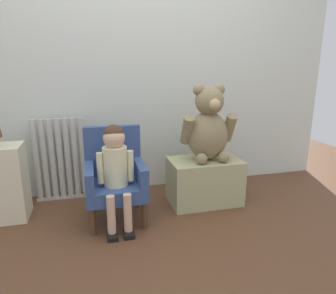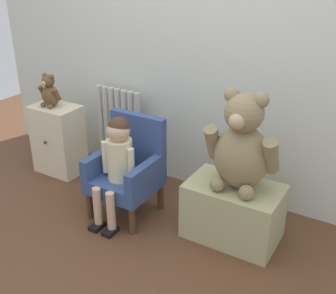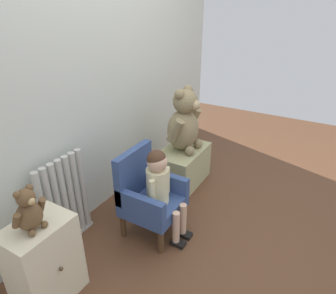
{
  "view_description": "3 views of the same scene",
  "coord_description": "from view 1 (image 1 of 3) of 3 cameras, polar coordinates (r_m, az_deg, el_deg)",
  "views": [
    {
      "loc": [
        -0.38,
        -1.56,
        1.1
      ],
      "look_at": [
        0.18,
        0.6,
        0.51
      ],
      "focal_mm": 32.0,
      "sensor_mm": 36.0,
      "label": 1
    },
    {
      "loc": [
        1.3,
        -1.47,
        1.68
      ],
      "look_at": [
        0.09,
        0.54,
        0.57
      ],
      "focal_mm": 45.0,
      "sensor_mm": 36.0,
      "label": 2
    },
    {
      "loc": [
        -1.82,
        -0.54,
        1.68
      ],
      "look_at": [
        0.15,
        0.6,
        0.56
      ],
      "focal_mm": 32.0,
      "sensor_mm": 36.0,
      "label": 3
    }
  ],
  "objects": [
    {
      "name": "large_teddy_bear",
      "position": [
        2.42,
        7.67,
        3.74
      ],
      "size": [
        0.44,
        0.31,
        0.61
      ],
      "color": "#8A7954",
      "rests_on": "low_bench"
    },
    {
      "name": "low_bench",
      "position": [
        2.54,
        6.94,
        -6.44
      ],
      "size": [
        0.58,
        0.36,
        0.37
      ],
      "primitive_type": "cube",
      "color": "tan",
      "rests_on": "ground_plane"
    },
    {
      "name": "back_wall",
      "position": [
        2.72,
        -6.8,
        16.81
      ],
      "size": [
        3.8,
        0.05,
        2.4
      ],
      "primitive_type": "cube",
      "color": "silver",
      "rests_on": "ground_plane"
    },
    {
      "name": "child_armchair",
      "position": [
        2.25,
        -10.08,
        -5.46
      ],
      "size": [
        0.42,
        0.41,
        0.68
      ],
      "color": "#334A7E",
      "rests_on": "ground_plane"
    },
    {
      "name": "ground_plane",
      "position": [
        1.94,
        -0.76,
        -19.7
      ],
      "size": [
        6.0,
        6.0,
        0.0
      ],
      "primitive_type": "plane",
      "color": "brown"
    },
    {
      "name": "radiator",
      "position": [
        2.69,
        -19.81,
        -2.35
      ],
      "size": [
        0.43,
        0.05,
        0.7
      ],
      "color": "beige",
      "rests_on": "ground_plane"
    },
    {
      "name": "child_figure",
      "position": [
        2.1,
        -10.0,
        -2.77
      ],
      "size": [
        0.25,
        0.35,
        0.73
      ],
      "color": "beige",
      "rests_on": "ground_plane"
    }
  ]
}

